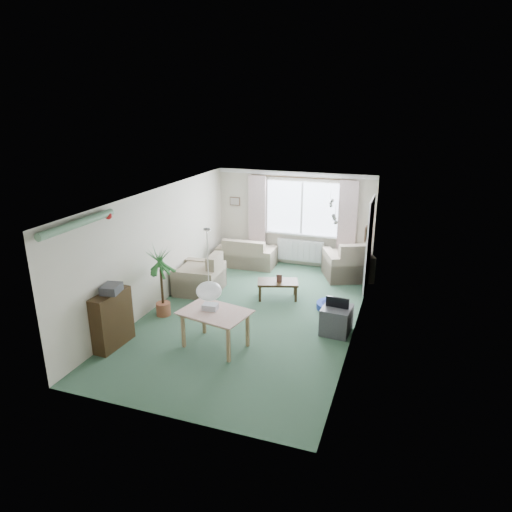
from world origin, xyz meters
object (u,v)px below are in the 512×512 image
(sofa, at_px, (247,252))
(armchair_left, at_px, (199,273))
(coffee_table, at_px, (278,290))
(tv_cube, at_px, (336,320))
(dining_table, at_px, (215,330))
(pet_bed, at_px, (332,306))
(bookshelf, at_px, (112,320))
(houseplant, at_px, (162,282))
(armchair_corner, at_px, (348,259))

(sofa, bearing_deg, armchair_left, 76.23)
(coffee_table, distance_m, tv_cube, 1.85)
(dining_table, bearing_deg, armchair_left, 122.06)
(sofa, bearing_deg, dining_table, 100.67)
(armchair_left, xyz_separation_m, coffee_table, (1.75, 0.20, -0.25))
(sofa, relative_size, pet_bed, 2.39)
(bookshelf, xyz_separation_m, pet_bed, (3.28, 2.71, -0.43))
(tv_cube, bearing_deg, dining_table, -142.86)
(coffee_table, xyz_separation_m, houseplant, (-1.90, -1.53, 0.51))
(sofa, xyz_separation_m, coffee_table, (1.35, -1.75, -0.17))
(sofa, height_order, tv_cube, sofa)
(coffee_table, bearing_deg, bookshelf, -126.07)
(dining_table, height_order, pet_bed, dining_table)
(dining_table, xyz_separation_m, pet_bed, (1.61, 2.17, -0.26))
(armchair_corner, bearing_deg, dining_table, 44.16)
(dining_table, relative_size, pet_bed, 1.68)
(pet_bed, bearing_deg, armchair_left, -179.09)
(houseplant, bearing_deg, sofa, 80.49)
(houseplant, relative_size, pet_bed, 2.29)
(armchair_corner, height_order, pet_bed, armchair_corner)
(houseplant, height_order, tv_cube, houseplant)
(armchair_left, bearing_deg, bookshelf, -11.60)
(houseplant, relative_size, dining_table, 1.36)
(armchair_corner, xyz_separation_m, coffee_table, (-1.23, -1.72, -0.27))
(houseplant, height_order, pet_bed, houseplant)
(coffee_table, distance_m, bookshelf, 3.56)
(armchair_corner, height_order, bookshelf, bookshelf)
(dining_table, distance_m, tv_cube, 2.22)
(armchair_corner, height_order, tv_cube, armchair_corner)
(bookshelf, relative_size, tv_cube, 1.78)
(pet_bed, bearing_deg, houseplant, -155.99)
(coffee_table, bearing_deg, tv_cube, -38.15)
(armchair_corner, distance_m, bookshelf, 5.66)
(armchair_corner, relative_size, bookshelf, 1.06)
(bookshelf, bearing_deg, dining_table, 20.85)
(sofa, distance_m, pet_bed, 3.19)
(bookshelf, distance_m, houseplant, 1.36)
(coffee_table, relative_size, pet_bed, 1.40)
(sofa, xyz_separation_m, armchair_left, (-0.40, -1.95, 0.07))
(houseplant, bearing_deg, coffee_table, 38.92)
(dining_table, distance_m, pet_bed, 2.72)
(armchair_corner, xyz_separation_m, dining_table, (-1.64, -4.05, -0.14))
(pet_bed, bearing_deg, armchair_corner, 89.09)
(dining_table, bearing_deg, houseplant, 151.82)
(sofa, relative_size, houseplant, 1.04)
(armchair_left, xyz_separation_m, houseplant, (-0.15, -1.33, 0.26))
(pet_bed, bearing_deg, dining_table, -126.62)
(armchair_left, relative_size, tv_cube, 1.77)
(armchair_left, height_order, tv_cube, armchair_left)
(armchair_left, bearing_deg, armchair_corner, 118.60)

